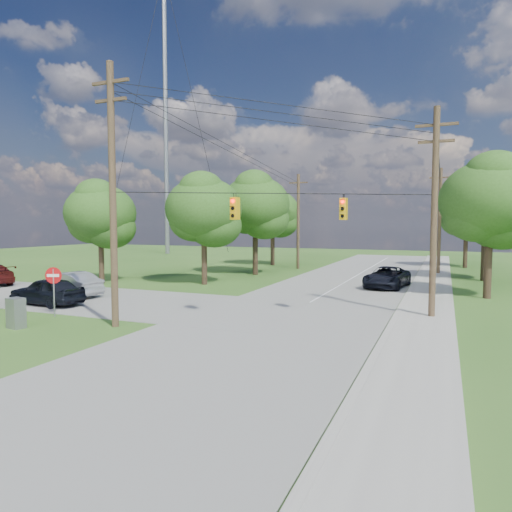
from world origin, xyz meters
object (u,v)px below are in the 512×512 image
at_px(pole_north_w, 298,221).
at_px(car_cross_silver, 68,284).
at_px(pole_ne, 434,210).
at_px(pole_sw, 113,191).
at_px(car_main_north, 387,277).
at_px(pole_north_e, 440,220).
at_px(control_cabinet, 16,313).
at_px(do_not_enter_sign, 54,281).
at_px(car_cross_dark, 47,291).

relative_size(pole_north_w, car_cross_silver, 2.03).
height_order(pole_ne, pole_north_w, pole_ne).
distance_m(pole_sw, car_main_north, 21.50).
relative_size(pole_north_e, control_cabinet, 7.17).
height_order(pole_sw, do_not_enter_sign, pole_sw).
xyz_separation_m(pole_north_w, car_main_north, (10.50, -11.42, -4.33)).
distance_m(pole_north_e, car_cross_dark, 34.15).
height_order(pole_north_e, car_cross_dark, pole_north_e).
xyz_separation_m(pole_ne, car_cross_dark, (-20.90, -4.66, -4.63)).
height_order(pole_sw, control_cabinet, pole_sw).
distance_m(pole_ne, pole_north_e, 22.00).
height_order(pole_ne, pole_north_e, pole_ne).
height_order(pole_sw, pole_north_e, pole_sw).
bearing_deg(pole_north_e, car_cross_silver, -132.74).
height_order(pole_north_e, control_cabinet, pole_north_e).
height_order(pole_ne, do_not_enter_sign, pole_ne).
relative_size(car_cross_silver, car_main_north, 0.89).
bearing_deg(control_cabinet, do_not_enter_sign, 110.51).
bearing_deg(car_main_north, pole_sw, -111.34).
relative_size(pole_north_e, car_main_north, 1.81).
distance_m(pole_sw, pole_ne, 15.51).
distance_m(car_cross_dark, car_main_north, 23.21).
distance_m(pole_ne, pole_north_w, 26.03).
bearing_deg(do_not_enter_sign, car_cross_silver, 106.92).
bearing_deg(pole_north_w, do_not_enter_sign, -97.82).
xyz_separation_m(pole_ne, car_main_north, (-3.40, 10.58, -4.67)).
xyz_separation_m(car_main_north, control_cabinet, (-14.05, -20.20, -0.10)).
bearing_deg(car_cross_dark, car_main_north, 133.92).
relative_size(pole_sw, control_cabinet, 8.61).
bearing_deg(pole_sw, car_main_north, 60.95).
height_order(pole_sw, car_cross_dark, pole_sw).
bearing_deg(do_not_enter_sign, pole_sw, -30.00).
height_order(pole_north_w, do_not_enter_sign, pole_north_w).
bearing_deg(pole_north_e, pole_ne, -90.00).
relative_size(car_cross_dark, control_cabinet, 3.39).
bearing_deg(pole_ne, car_cross_silver, -175.15).
xyz_separation_m(control_cabinet, do_not_enter_sign, (-0.43, 2.62, 1.15)).
bearing_deg(pole_ne, pole_north_w, 122.29).
relative_size(pole_ne, pole_north_e, 1.05).
bearing_deg(pole_north_w, pole_ne, -57.71).
distance_m(car_cross_dark, control_cabinet, 6.05).
xyz_separation_m(pole_north_e, do_not_enter_sign, (-17.88, -29.00, -3.28)).
xyz_separation_m(pole_sw, car_cross_silver, (-8.56, 5.73, -5.38)).
relative_size(control_cabinet, do_not_enter_sign, 0.55).
bearing_deg(control_cabinet, pole_ne, 39.94).
distance_m(pole_north_e, car_main_north, 12.68).
bearing_deg(pole_north_w, pole_sw, -89.23).
relative_size(pole_north_e, do_not_enter_sign, 3.91).
height_order(car_main_north, do_not_enter_sign, do_not_enter_sign).
xyz_separation_m(car_cross_silver, do_not_enter_sign, (4.18, -5.13, 1.01)).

